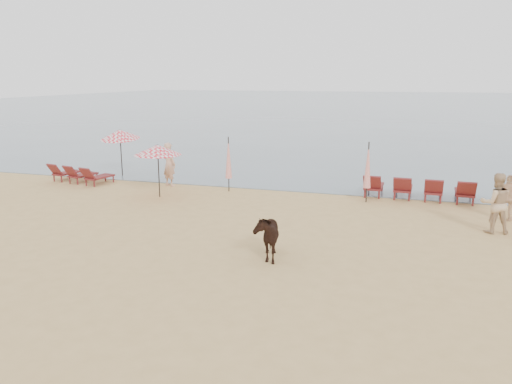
# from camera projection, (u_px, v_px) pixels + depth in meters

# --- Properties ---
(ground) EXTENTS (120.00, 120.00, 0.00)m
(ground) POSITION_uv_depth(u_px,v_px,m) (192.00, 288.00, 11.22)
(ground) COLOR tan
(ground) RESTS_ON ground
(sea) EXTENTS (160.00, 140.00, 0.06)m
(sea) POSITION_uv_depth(u_px,v_px,m) (382.00, 104.00, 85.81)
(sea) COLOR #51606B
(sea) RESTS_ON ground
(lounger_cluster_left) EXTENTS (2.87, 2.04, 0.57)m
(lounger_cluster_left) POSITION_uv_depth(u_px,v_px,m) (80.00, 174.00, 22.21)
(lounger_cluster_left) COLOR maroon
(lounger_cluster_left) RESTS_ON ground
(lounger_cluster_right) EXTENTS (4.09, 1.88, 0.64)m
(lounger_cluster_right) POSITION_uv_depth(u_px,v_px,m) (418.00, 188.00, 19.15)
(lounger_cluster_right) COLOR maroon
(lounger_cluster_right) RESTS_ON ground
(umbrella_open_left_a) EXTENTS (1.83, 1.83, 2.08)m
(umbrella_open_left_a) POSITION_uv_depth(u_px,v_px,m) (158.00, 150.00, 19.23)
(umbrella_open_left_a) COLOR black
(umbrella_open_left_a) RESTS_ON ground
(umbrella_open_left_b) EXTENTS (1.81, 1.84, 2.31)m
(umbrella_open_left_b) POSITION_uv_depth(u_px,v_px,m) (120.00, 134.00, 23.27)
(umbrella_open_left_b) COLOR black
(umbrella_open_left_b) RESTS_ON ground
(umbrella_closed_left) EXTENTS (0.27, 0.27, 2.26)m
(umbrella_closed_left) POSITION_uv_depth(u_px,v_px,m) (229.00, 158.00, 20.33)
(umbrella_closed_left) COLOR black
(umbrella_closed_left) RESTS_ON ground
(umbrella_closed_right) EXTENTS (0.28, 0.28, 2.29)m
(umbrella_closed_right) POSITION_uv_depth(u_px,v_px,m) (368.00, 165.00, 18.53)
(umbrella_closed_right) COLOR black
(umbrella_closed_right) RESTS_ON ground
(cow) EXTENTS (1.09, 1.62, 1.26)m
(cow) POSITION_uv_depth(u_px,v_px,m) (266.00, 235.00, 12.94)
(cow) COLOR black
(cow) RESTS_ON ground
(beachgoer_left) EXTENTS (0.81, 0.68, 1.89)m
(beachgoer_left) POSITION_uv_depth(u_px,v_px,m) (169.00, 164.00, 21.43)
(beachgoer_left) COLOR tan
(beachgoer_left) RESTS_ON ground
(beachgoer_right_a) EXTENTS (1.00, 0.84, 1.85)m
(beachgoer_right_a) POSITION_uv_depth(u_px,v_px,m) (496.00, 203.00, 14.98)
(beachgoer_right_a) COLOR tan
(beachgoer_right_a) RESTS_ON ground
(beachgoer_right_b) EXTENTS (0.97, 0.68, 1.52)m
(beachgoer_right_b) POSITION_uv_depth(u_px,v_px,m) (508.00, 198.00, 16.30)
(beachgoer_right_b) COLOR #DDB38A
(beachgoer_right_b) RESTS_ON ground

